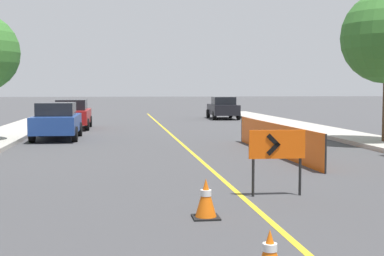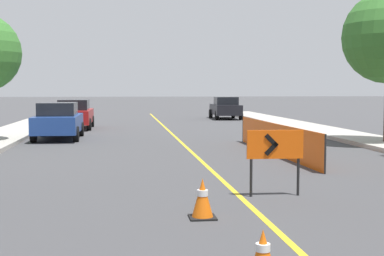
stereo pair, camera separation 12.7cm
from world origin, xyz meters
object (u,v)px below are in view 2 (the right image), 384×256
(parked_car_curb_near, at_px, (58,121))
(parked_car_curb_mid, at_px, (74,114))
(traffic_cone_fifth, at_px, (202,199))
(arrow_barricade_primary, at_px, (275,148))
(parked_car_curb_far, at_px, (225,108))
(traffic_cone_fourth, at_px, (263,255))

(parked_car_curb_near, xyz_separation_m, parked_car_curb_mid, (0.16, 5.93, 0.00))
(parked_car_curb_near, relative_size, parked_car_curb_mid, 1.00)
(traffic_cone_fifth, height_order, parked_car_curb_mid, parked_car_curb_mid)
(arrow_barricade_primary, distance_m, parked_car_curb_mid, 19.91)
(parked_car_curb_near, relative_size, parked_car_curb_far, 0.98)
(traffic_cone_fourth, xyz_separation_m, parked_car_curb_mid, (-4.21, 23.70, 0.51))
(arrow_barricade_primary, distance_m, parked_car_curb_near, 14.39)
(traffic_cone_fifth, distance_m, parked_car_curb_far, 29.73)
(traffic_cone_fourth, height_order, parked_car_curb_mid, parked_car_curb_mid)
(traffic_cone_fourth, height_order, parked_car_curb_far, parked_car_curb_far)
(traffic_cone_fifth, relative_size, parked_car_curb_near, 0.16)
(parked_car_curb_near, bearing_deg, traffic_cone_fifth, -74.56)
(traffic_cone_fifth, relative_size, arrow_barricade_primary, 0.50)
(parked_car_curb_mid, bearing_deg, arrow_barricade_primary, -73.07)
(parked_car_curb_mid, distance_m, parked_car_curb_far, 13.01)
(traffic_cone_fourth, bearing_deg, parked_car_curb_near, 103.81)
(arrow_barricade_primary, distance_m, parked_car_curb_far, 27.78)
(traffic_cone_fifth, xyz_separation_m, arrow_barricade_primary, (1.74, 1.67, 0.65))
(arrow_barricade_primary, bearing_deg, traffic_cone_fourth, -106.18)
(traffic_cone_fourth, bearing_deg, arrow_barricade_primary, 72.29)
(arrow_barricade_primary, xyz_separation_m, parked_car_curb_near, (-5.85, 13.15, -0.19))
(traffic_cone_fifth, xyz_separation_m, parked_car_curb_near, (-4.11, 14.81, 0.46))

